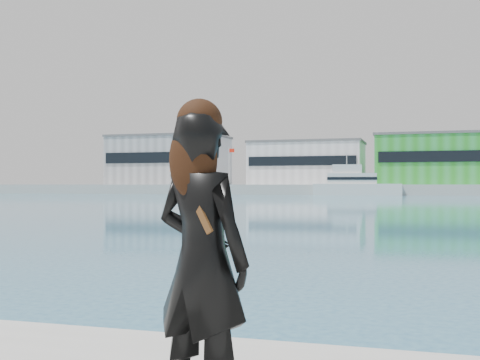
% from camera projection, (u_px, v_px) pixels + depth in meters
% --- Properties ---
extents(far_quay, '(320.00, 40.00, 2.00)m').
position_uv_depth(far_quay, '(411.00, 189.00, 128.33)').
color(far_quay, '#9E9E99').
rests_on(far_quay, ground).
extents(warehouse_grey_left, '(26.52, 16.36, 11.50)m').
position_uv_depth(warehouse_grey_left, '(170.00, 160.00, 142.11)').
color(warehouse_grey_left, gray).
rests_on(warehouse_grey_left, far_quay).
extents(warehouse_white, '(24.48, 15.35, 9.50)m').
position_uv_depth(warehouse_white, '(308.00, 163.00, 132.70)').
color(warehouse_white, silver).
rests_on(warehouse_white, far_quay).
extents(warehouse_green, '(30.60, 16.36, 10.50)m').
position_uv_depth(warehouse_green, '(451.00, 159.00, 124.16)').
color(warehouse_green, green).
rests_on(warehouse_green, far_quay).
extents(flagpole_left, '(1.28, 0.16, 8.00)m').
position_uv_depth(flagpole_left, '(229.00, 164.00, 130.54)').
color(flagpole_left, silver).
rests_on(flagpole_left, far_quay).
extents(motor_yacht, '(16.56, 6.72, 7.51)m').
position_uv_depth(motor_yacht, '(354.00, 184.00, 112.14)').
color(motor_yacht, silver).
rests_on(motor_yacht, ground).
extents(buoy_far, '(0.50, 0.50, 0.50)m').
position_uv_depth(buoy_far, '(172.00, 196.00, 102.80)').
color(buoy_far, '#E0AA0B').
rests_on(buoy_far, ground).
extents(woman, '(0.66, 0.54, 1.65)m').
position_uv_depth(woman, '(201.00, 252.00, 3.13)').
color(woman, black).
rests_on(woman, near_quay).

